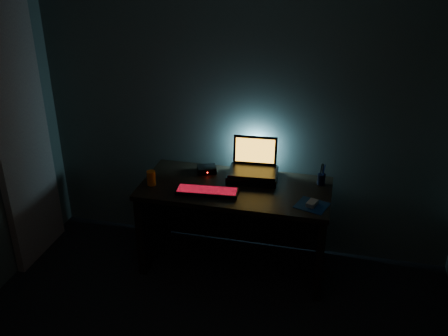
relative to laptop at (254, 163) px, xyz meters
The scene contains 11 objects.
room 1.88m from the laptop, 93.29° to the right, with size 3.50×4.00×2.50m.
desk 0.42m from the laptop, 122.82° to the right, with size 1.50×0.70×0.75m.
curtain 1.88m from the laptop, 167.11° to the right, with size 0.06×0.65×2.30m, color beige.
riser 0.10m from the laptop, 86.32° to the right, with size 0.40×0.30×0.06m, color black.
laptop is the anchor object (origin of this frame).
keyboard 0.49m from the laptop, 128.32° to the right, with size 0.49×0.19×0.03m.
mousepad 0.65m from the laptop, 36.88° to the right, with size 0.22×0.20×0.00m, color navy.
mouse 0.64m from the laptop, 36.88° to the right, with size 0.06×0.10×0.03m, color gray.
pen_cup 0.56m from the laptop, ahead, with size 0.06×0.06×0.09m, color black.
juice_glass 0.84m from the laptop, 155.82° to the right, with size 0.07×0.07×0.12m, color #EA5E0C.
router 0.41m from the laptop, behind, with size 0.19×0.17×0.05m.
Camera 1 is at (0.73, -1.80, 2.58)m, focal length 40.00 mm.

